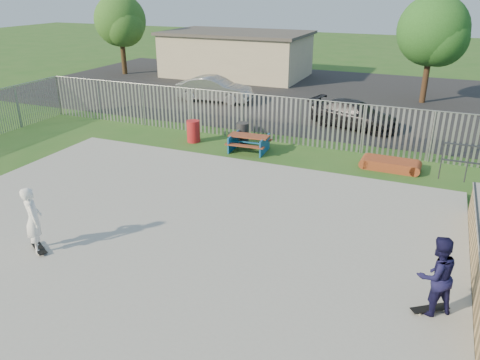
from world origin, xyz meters
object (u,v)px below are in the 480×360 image
at_px(skater_white, 33,219).
at_px(picnic_table, 249,143).
at_px(car_silver, 215,89).
at_px(funbox, 390,164).
at_px(trash_bin_red, 193,131).
at_px(tree_left, 120,21).
at_px(skater_navy, 436,276).
at_px(tree_mid, 433,31).
at_px(car_dark, 354,114).
at_px(trash_bin_grey, 243,133).

bearing_deg(skater_white, picnic_table, -61.89).
relative_size(car_silver, skater_white, 2.54).
height_order(funbox, trash_bin_red, trash_bin_red).
height_order(picnic_table, funbox, picnic_table).
xyz_separation_m(tree_left, skater_navy, (22.86, -21.15, -2.89)).
bearing_deg(skater_white, funbox, -88.37).
xyz_separation_m(tree_left, skater_white, (13.68, -22.46, -2.89)).
xyz_separation_m(funbox, skater_white, (-7.44, -9.68, 0.83)).
height_order(car_silver, tree_mid, tree_mid).
bearing_deg(tree_left, funbox, -31.19).
xyz_separation_m(trash_bin_red, skater_navy, (10.01, -8.40, 0.54)).
distance_m(funbox, car_dark, 5.49).
height_order(car_silver, tree_left, tree_left).
xyz_separation_m(trash_bin_red, tree_mid, (8.71, 11.71, 3.53)).
relative_size(trash_bin_grey, car_dark, 0.21).
distance_m(picnic_table, trash_bin_red, 2.70).
distance_m(trash_bin_grey, car_silver, 7.89).
height_order(trash_bin_grey, skater_navy, skater_navy).
height_order(trash_bin_red, skater_white, skater_white).
relative_size(car_silver, skater_navy, 2.54).
bearing_deg(tree_mid, picnic_table, -116.79).
relative_size(picnic_table, trash_bin_red, 1.79).
bearing_deg(car_silver, funbox, -127.93).
bearing_deg(funbox, picnic_table, -176.76).
bearing_deg(skater_navy, trash_bin_red, -75.58).
distance_m(picnic_table, trash_bin_grey, 1.12).
bearing_deg(car_silver, picnic_table, -149.15).
xyz_separation_m(trash_bin_red, car_dark, (5.98, 4.94, 0.17)).
relative_size(tree_left, tree_mid, 0.98).
distance_m(trash_bin_red, skater_white, 9.77).
bearing_deg(skater_white, trash_bin_red, -45.96).
bearing_deg(funbox, skater_white, -126.15).
distance_m(picnic_table, skater_white, 9.70).
distance_m(trash_bin_red, tree_mid, 15.01).
height_order(trash_bin_red, tree_mid, tree_mid).
relative_size(trash_bin_grey, tree_left, 0.15).
height_order(funbox, car_silver, car_silver).
bearing_deg(tree_left, tree_mid, -2.76).
bearing_deg(skater_navy, car_dark, -108.76).
distance_m(funbox, skater_white, 12.24).
relative_size(picnic_table, tree_mid, 0.28).
distance_m(tree_mid, skater_navy, 20.37).
bearing_deg(trash_bin_red, tree_mid, 53.36).
distance_m(tree_left, tree_mid, 21.58).
bearing_deg(picnic_table, tree_left, 137.08).
xyz_separation_m(trash_bin_grey, tree_mid, (6.68, 11.02, 3.55)).
height_order(funbox, car_dark, car_dark).
xyz_separation_m(funbox, tree_mid, (0.44, 11.74, 3.82)).
bearing_deg(funbox, car_dark, 116.02).
xyz_separation_m(trash_bin_grey, tree_left, (-14.87, 12.06, 3.45)).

